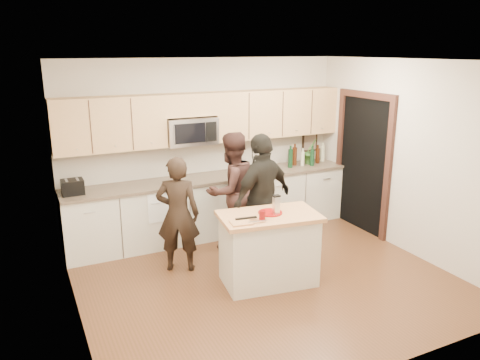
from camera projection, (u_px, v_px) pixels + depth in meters
name	position (u px, v px, depth m)	size (l,w,h in m)	color
floor	(266.00, 279.00, 5.96)	(4.50, 4.50, 0.00)	#56301D
room_shell	(268.00, 145.00, 5.49)	(4.52, 4.02, 2.71)	#B9AF9E
back_cabinetry	(214.00, 205.00, 7.29)	(4.50, 0.66, 0.94)	beige
upper_cabinetry	(211.00, 116.00, 7.06)	(4.50, 0.33, 0.75)	tan
microwave	(190.00, 131.00, 6.94)	(0.76, 0.41, 0.40)	silver
doorway	(363.00, 159.00, 7.36)	(0.06, 1.25, 2.20)	black
framed_picture	(310.00, 141.00, 8.15)	(0.30, 0.03, 0.38)	black
dish_towel	(157.00, 196.00, 6.64)	(0.34, 0.60, 0.48)	white
island	(269.00, 248.00, 5.76)	(1.29, 0.87, 0.90)	beige
red_plate	(270.00, 213.00, 5.67)	(0.29, 0.29, 0.02)	maroon
box_grater	(276.00, 204.00, 5.59)	(0.08, 0.07, 0.23)	silver
drink_glass	(262.00, 215.00, 5.46)	(0.07, 0.07, 0.11)	#690B0C
cutting_board	(241.00, 223.00, 5.34)	(0.24, 0.19, 0.02)	tan
tongs	(246.00, 218.00, 5.43)	(0.26, 0.03, 0.02)	black
knife	(258.00, 221.00, 5.35)	(0.23, 0.02, 0.01)	silver
toaster	(73.00, 187.00, 6.26)	(0.28, 0.25, 0.20)	black
bottle_cluster	(306.00, 155.00, 7.84)	(0.82, 0.28, 0.37)	black
orchid	(310.00, 151.00, 7.89)	(0.24, 0.19, 0.43)	#396C2B
woman_left	(178.00, 214.00, 6.02)	(0.56, 0.37, 1.53)	black
woman_center	(231.00, 191.00, 6.72)	(0.83, 0.65, 1.71)	#331D19
woman_right	(262.00, 199.00, 6.24)	(1.04, 0.43, 1.78)	black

